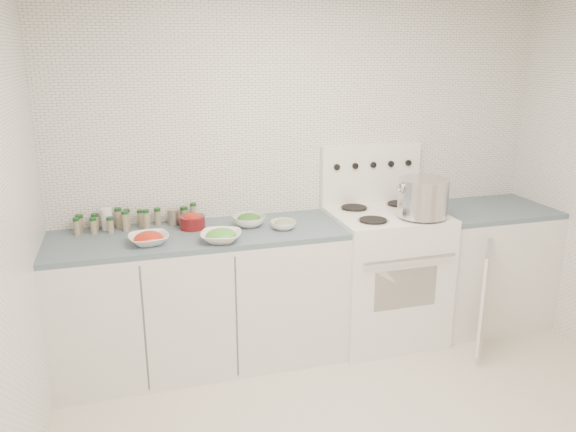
% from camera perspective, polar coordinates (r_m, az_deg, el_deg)
% --- Properties ---
extents(room_walls, '(3.54, 3.04, 2.52)m').
position_cam_1_polar(room_walls, '(2.56, 12.58, 5.95)').
color(room_walls, white).
rests_on(room_walls, ground).
extents(counter_left, '(1.85, 0.62, 0.90)m').
position_cam_1_polar(counter_left, '(3.76, -8.83, -8.26)').
color(counter_left, white).
rests_on(counter_left, ground).
extents(stove, '(0.76, 0.70, 1.36)m').
position_cam_1_polar(stove, '(4.08, 9.67, -5.52)').
color(stove, white).
rests_on(stove, ground).
extents(counter_right, '(0.89, 0.94, 0.90)m').
position_cam_1_polar(counter_right, '(4.51, 19.14, -4.74)').
color(counter_right, white).
rests_on(counter_right, ground).
extents(stock_pot, '(0.35, 0.33, 0.25)m').
position_cam_1_polar(stock_pot, '(3.83, 13.57, 2.01)').
color(stock_pot, silver).
rests_on(stock_pot, stove).
extents(bowl_tomato, '(0.26, 0.26, 0.08)m').
position_cam_1_polar(bowl_tomato, '(3.44, -13.98, -2.23)').
color(bowl_tomato, white).
rests_on(bowl_tomato, counter_left).
extents(bowl_snowpea, '(0.30, 0.30, 0.08)m').
position_cam_1_polar(bowl_snowpea, '(3.41, -6.82, -2.02)').
color(bowl_snowpea, white).
rests_on(bowl_snowpea, counter_left).
extents(bowl_broccoli, '(0.25, 0.25, 0.09)m').
position_cam_1_polar(bowl_broccoli, '(3.69, -3.99, -0.41)').
color(bowl_broccoli, white).
rests_on(bowl_broccoli, counter_left).
extents(bowl_zucchini, '(0.17, 0.17, 0.07)m').
position_cam_1_polar(bowl_zucchini, '(3.62, -0.47, -0.85)').
color(bowl_zucchini, white).
rests_on(bowl_zucchini, counter_left).
extents(bowl_pepper, '(0.17, 0.17, 0.10)m').
position_cam_1_polar(bowl_pepper, '(3.68, -9.70, -0.51)').
color(bowl_pepper, '#5C0F13').
rests_on(bowl_pepper, counter_left).
extents(salt_canister, '(0.09, 0.09, 0.14)m').
position_cam_1_polar(salt_canister, '(3.78, -17.91, -0.31)').
color(salt_canister, white).
rests_on(salt_canister, counter_left).
extents(tin_can, '(0.10, 0.10, 0.11)m').
position_cam_1_polar(tin_can, '(3.78, -11.52, -0.10)').
color(tin_can, gray).
rests_on(tin_can, counter_left).
extents(spice_cluster, '(0.78, 0.15, 0.14)m').
position_cam_1_polar(spice_cluster, '(3.76, -15.92, -0.37)').
color(spice_cluster, gray).
rests_on(spice_cluster, counter_left).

